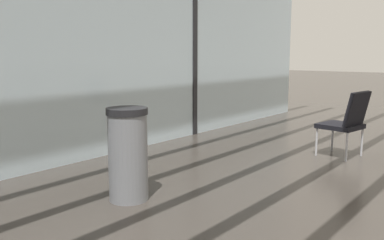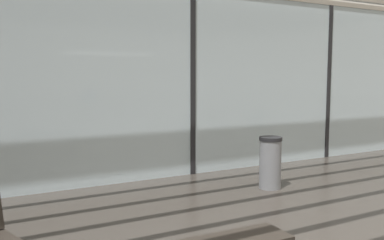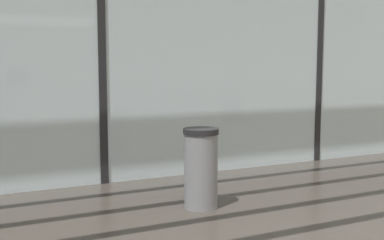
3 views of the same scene
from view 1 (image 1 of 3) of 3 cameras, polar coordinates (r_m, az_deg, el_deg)
name	(u,v)px [view 1 (image 1 of 3)]	position (r m, az deg, el deg)	size (l,w,h in m)	color
window_mullion_2	(193,31)	(6.88, 0.09, 12.19)	(0.10, 0.12, 3.42)	black
lounge_chair_1	(347,120)	(5.72, 20.57, 0.03)	(0.55, 0.59, 0.87)	black
trash_bin	(128,154)	(3.84, -8.83, -4.66)	(0.38, 0.38, 0.86)	slate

